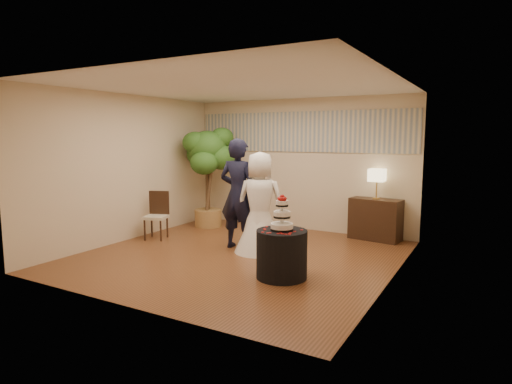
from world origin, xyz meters
The scene contains 15 objects.
floor centered at (0.00, 0.00, 0.00)m, with size 5.00×5.00×0.00m, color brown.
ceiling centered at (0.00, 0.00, 2.80)m, with size 5.00×5.00×0.00m, color white.
wall_back centered at (0.00, 2.50, 1.40)m, with size 5.00×0.06×2.80m, color beige.
wall_front centered at (0.00, -2.50, 1.40)m, with size 5.00×0.06×2.80m, color beige.
wall_left centered at (-2.50, 0.00, 1.40)m, with size 0.06×5.00×2.80m, color beige.
wall_right centered at (2.50, 0.00, 1.40)m, with size 0.06×5.00×2.80m, color beige.
mural_border centered at (0.00, 2.48, 2.10)m, with size 4.90×0.02×0.85m, color #A8A89B.
groom centered at (-0.28, 0.44, 0.99)m, with size 0.72×0.47×1.97m, color black.
bride centered at (0.18, 0.41, 0.87)m, with size 0.90×0.90×1.75m, color white.
cake_table centered at (1.11, -0.66, 0.35)m, with size 0.72×0.72×0.69m, color black.
wedding_cake centered at (1.11, -0.66, 0.95)m, with size 0.32×0.32×0.51m, color white, non-canonical shape.
console centered at (1.71, 2.29, 0.40)m, with size 0.97×0.43×0.81m, color black.
table_lamp centered at (1.71, 2.29, 1.10)m, with size 0.29×0.29×0.58m, color beige, non-canonical shape.
ficus_tree centered at (-1.86, 1.69, 1.12)m, with size 1.07×1.07×2.24m, color #2F5E1E, non-canonical shape.
side_chair centered at (-2.06, 0.23, 0.46)m, with size 0.43×0.45×0.93m, color black, non-canonical shape.
Camera 1 is at (3.69, -5.98, 2.01)m, focal length 30.00 mm.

